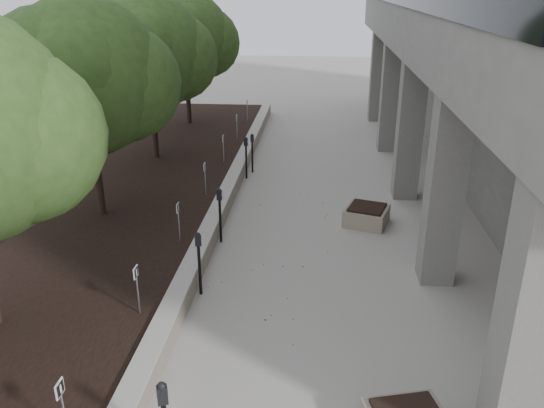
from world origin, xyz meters
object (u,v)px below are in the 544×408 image
at_px(parking_meter_2, 199,264).
at_px(parking_meter_3, 220,216).
at_px(crabapple_tree_5, 186,58).
at_px(parking_meter_5, 252,153).
at_px(parking_meter_4, 246,158).
at_px(crabapple_tree_4, 150,77).
at_px(planter_back, 366,215).
at_px(crabapple_tree_3, 90,110).

distance_m(parking_meter_2, parking_meter_3, 2.46).
height_order(crabapple_tree_5, parking_meter_5, crabapple_tree_5).
bearing_deg(parking_meter_4, parking_meter_5, 92.25).
relative_size(parking_meter_2, parking_meter_3, 0.99).
bearing_deg(crabapple_tree_4, parking_meter_4, -14.29).
bearing_deg(planter_back, crabapple_tree_4, 148.94).
distance_m(crabapple_tree_4, parking_meter_4, 4.13).
xyz_separation_m(crabapple_tree_4, parking_meter_5, (3.37, -0.21, -2.44)).
bearing_deg(planter_back, parking_meter_3, -158.30).
distance_m(parking_meter_2, parking_meter_4, 7.27).
relative_size(crabapple_tree_5, planter_back, 5.12).
bearing_deg(parking_meter_5, parking_meter_2, -97.09).
bearing_deg(crabapple_tree_3, parking_meter_3, -11.08).
xyz_separation_m(parking_meter_2, parking_meter_5, (0.11, 7.89, -0.03)).
distance_m(crabapple_tree_4, crabapple_tree_5, 5.00).
xyz_separation_m(parking_meter_3, parking_meter_5, (0.12, 5.43, -0.04)).
bearing_deg(crabapple_tree_4, parking_meter_5, -3.52).
distance_m(crabapple_tree_5, planter_back, 11.85).
bearing_deg(planter_back, crabapple_tree_5, 127.07).
bearing_deg(parking_meter_2, planter_back, 25.96).
relative_size(parking_meter_5, planter_back, 1.27).
bearing_deg(planter_back, parking_meter_4, 137.72).
distance_m(crabapple_tree_3, planter_back, 7.55).
relative_size(crabapple_tree_4, parking_meter_2, 3.87).
bearing_deg(parking_meter_2, parking_meter_4, 69.10).
bearing_deg(crabapple_tree_4, parking_meter_2, -68.05).
bearing_deg(parking_meter_2, crabapple_tree_4, 90.95).
relative_size(crabapple_tree_3, parking_meter_2, 3.87).
distance_m(parking_meter_3, parking_meter_5, 5.43).
distance_m(crabapple_tree_5, parking_meter_3, 11.38).
height_order(crabapple_tree_5, parking_meter_4, crabapple_tree_5).
relative_size(crabapple_tree_3, parking_meter_5, 4.02).
relative_size(parking_meter_3, parking_meter_4, 1.02).
bearing_deg(parking_meter_3, planter_back, 27.04).
height_order(crabapple_tree_3, planter_back, crabapple_tree_3).
bearing_deg(crabapple_tree_5, parking_meter_2, -76.01).
xyz_separation_m(crabapple_tree_4, parking_meter_4, (3.25, -0.83, -2.42)).
relative_size(parking_meter_4, planter_back, 1.32).
bearing_deg(crabapple_tree_5, planter_back, -52.93).
distance_m(crabapple_tree_3, parking_meter_4, 5.81).
bearing_deg(parking_meter_2, crabapple_tree_3, 115.49).
xyz_separation_m(crabapple_tree_4, crabapple_tree_5, (0.00, 5.00, 0.00)).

